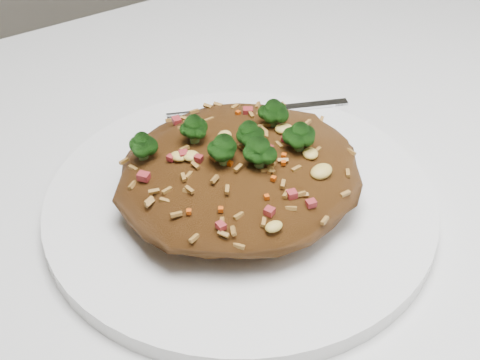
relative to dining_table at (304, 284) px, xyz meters
name	(u,v)px	position (x,y,z in m)	size (l,w,h in m)	color
dining_table	(304,284)	(0.00, 0.00, 0.00)	(1.20, 0.80, 0.75)	silver
plate	(240,202)	(-0.05, 0.03, 0.10)	(0.29, 0.29, 0.01)	white
fried_rice	(240,164)	(-0.05, 0.03, 0.13)	(0.18, 0.17, 0.07)	brown
fork	(268,110)	(0.03, 0.11, 0.11)	(0.16, 0.08, 0.00)	silver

